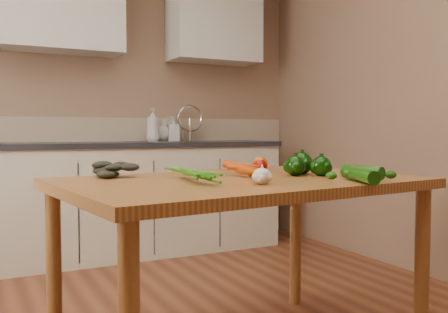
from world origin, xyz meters
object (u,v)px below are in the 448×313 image
pepper_c (321,166)px  tomato_a (260,166)px  soap_bottle_b (173,129)px  pepper_a (295,166)px  soap_bottle_a (153,125)px  zucchini_b (361,175)px  tomato_c (291,166)px  zucchini_a (362,172)px  leafy_greens (114,165)px  pepper_b (302,163)px  tomato_b (260,164)px  carrot_bunch (230,170)px  garlic_bulb (262,176)px  soap_bottle_c (163,130)px  table (240,199)px

pepper_c → tomato_a: pepper_c is taller
soap_bottle_b → pepper_a: bearing=0.2°
soap_bottle_a → pepper_c: size_ratio=3.13×
soap_bottle_a → soap_bottle_b: 0.22m
pepper_c → zucchini_b: size_ratio=0.36×
tomato_c → zucchini_b: 0.54m
zucchini_a → pepper_c: bearing=114.0°
soap_bottle_a → leafy_greens: bearing=-75.7°
pepper_a → soap_bottle_a: bearing=88.4°
pepper_c → tomato_c: pepper_c is taller
pepper_b → tomato_b: pepper_b is taller
tomato_c → zucchini_b: (-0.04, -0.54, -0.00)m
carrot_bunch → pepper_b: 0.41m
garlic_bulb → soap_bottle_c: bearing=78.4°
pepper_a → tomato_c: size_ratio=1.43×
tomato_b → pepper_c: bearing=-73.9°
carrot_bunch → pepper_a: (0.32, -0.02, 0.01)m
soap_bottle_a → garlic_bulb: (-0.38, -2.34, -0.22)m
zucchini_b → table: bearing=134.2°
leafy_greens → soap_bottle_c: bearing=64.3°
garlic_bulb → tomato_a: tomato_a is taller
table → leafy_greens: (-0.46, 0.28, 0.14)m
pepper_b → tomato_c: 0.13m
soap_bottle_a → leafy_greens: soap_bottle_a is taller
carrot_bunch → tomato_b: 0.41m
garlic_bulb → zucchini_b: size_ratio=0.30×
table → tomato_b: (0.27, 0.28, 0.12)m
table → pepper_a: pepper_a is taller
table → zucchini_b: zucchini_b is taller
soap_bottle_b → soap_bottle_c: 0.09m
tomato_a → soap_bottle_c: bearing=83.1°
garlic_bulb → pepper_a: pepper_a is taller
pepper_a → tomato_c: bearing=60.2°
soap_bottle_c → leafy_greens: size_ratio=0.87×
pepper_a → zucchini_a: bearing=-54.2°
leafy_greens → pepper_c: 0.91m
tomato_c → table: bearing=-154.1°
leafy_greens → zucchini_b: leafy_greens is taller
garlic_bulb → pepper_b: size_ratio=0.73×
tomato_a → carrot_bunch: bearing=-144.5°
soap_bottle_c → carrot_bunch: size_ratio=0.67×
carrot_bunch → tomato_a: 0.32m
soap_bottle_b → soap_bottle_a: bearing=-62.5°
tomato_b → tomato_a: bearing=-121.2°
carrot_bunch → tomato_c: 0.47m
garlic_bulb → pepper_b: bearing=37.0°
soap_bottle_c → zucchini_b: (-0.11, -2.56, -0.18)m
soap_bottle_b → pepper_b: bearing=2.2°
soap_bottle_b → garlic_bulb: soap_bottle_b is taller
pepper_c → tomato_b: (-0.10, 0.35, -0.01)m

